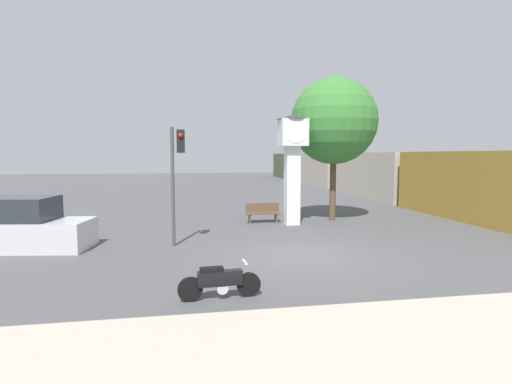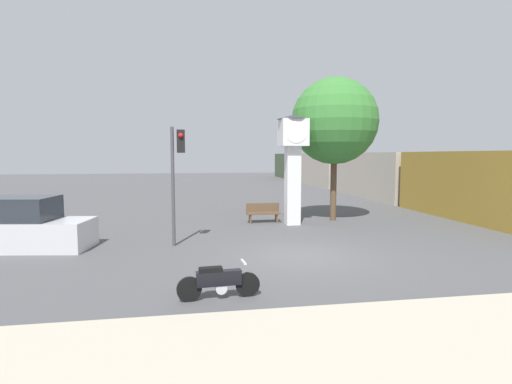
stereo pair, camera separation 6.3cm
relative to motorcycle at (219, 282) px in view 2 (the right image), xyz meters
name	(u,v)px [view 2 (the right image)]	position (x,y,z in m)	size (l,w,h in m)	color
ground_plane	(301,256)	(2.89, 3.38, -0.40)	(120.00, 120.00, 0.00)	#4C4C4F
motorcycle	(219,282)	(0.00, 0.00, 0.00)	(1.87, 0.41, 0.83)	black
clock_tower	(293,152)	(4.09, 9.10, 2.95)	(1.46, 1.46, 5.04)	white
freight_train	(344,171)	(13.65, 26.45, 1.30)	(2.80, 47.91, 3.40)	olive
traffic_light	(177,165)	(-1.03, 5.53, 2.49)	(0.50, 0.35, 4.19)	#47474C
street_tree	(335,121)	(6.40, 9.95, 4.44)	(4.18, 4.18, 6.94)	brown
bench	(263,212)	(2.86, 9.83, 0.09)	(1.60, 0.44, 0.92)	brown
parked_car	(25,227)	(-6.16, 5.88, 0.35)	(4.43, 2.43, 1.80)	silver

